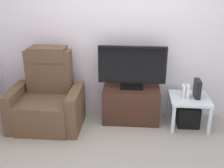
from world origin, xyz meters
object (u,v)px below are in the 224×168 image
Objects in this scene: side_table at (189,102)px; book_leftmost at (183,92)px; recliner_armchair at (47,100)px; subwoofer_box at (188,115)px; book_middle at (187,91)px; game_console at (197,89)px; tv_stand at (131,104)px; television at (132,66)px.

side_table is 2.99× the size of book_leftmost.
subwoofer_box is at bearing 1.29° from recliner_armchair.
game_console is at bearing 12.31° from book_middle.
book_middle is at bearing -6.87° from tv_stand.
recliner_armchair is 1.99m from side_table.
book_leftmost is at bearing -8.86° from television.
recliner_armchair is 1.90m from book_leftmost.
book_middle is (1.94, 0.11, 0.15)m from recliner_armchair.
subwoofer_box is at bearing 11.31° from book_leftmost.
television is at bearing 90.00° from tv_stand.
side_table is 0.21m from game_console.
side_table is (1.99, 0.13, -0.01)m from recliner_armchair.
television is at bearing 171.14° from book_leftmost.
game_console is at bearing 1.40° from recliner_armchair.
tv_stand is 1.49× the size of side_table.
recliner_armchair is (-1.18, -0.20, 0.12)m from tv_stand.
recliner_armchair reaches higher than subwoofer_box.
television is 1.06m from subwoofer_box.
book_leftmost is at bearing 180.00° from book_middle.
book_leftmost reaches higher than tv_stand.
side_table reaches higher than subwoofer_box.
side_table is at bearing 1.29° from recliner_armchair.
book_leftmost is at bearing -168.69° from subwoofer_box.
recliner_armchair is 1.95m from book_middle.
tv_stand reaches higher than side_table.
recliner_armchair is at bearing -169.26° from television.
tv_stand is at bearing 172.63° from book_leftmost.
game_console reaches higher than side_table.
television is at bearing 8.22° from recliner_armchair.
television is 5.01× the size of book_middle.
book_leftmost is at bearing -171.03° from game_console.
tv_stand is 0.81m from book_middle.
television is 3.15× the size of subwoofer_box.
book_leftmost reaches higher than side_table.
recliner_armchair is at bearing -176.59° from book_leftmost.
game_console reaches higher than book_middle.
book_middle reaches higher than subwoofer_box.
recliner_armchair is 2.00× the size of side_table.
book_middle is at bearing 0.00° from book_leftmost.
recliner_armchair is 2.00m from subwoofer_box.
game_console reaches higher than subwoofer_box.
subwoofer_box is 1.66× the size of book_leftmost.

